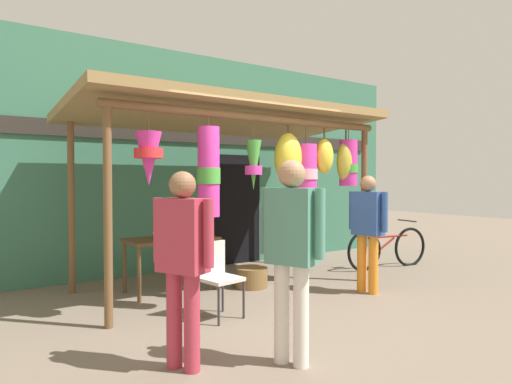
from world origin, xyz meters
TOP-DOWN VIEW (x-y plane):
  - ground_plane at (0.00, 0.00)m, footprint 30.00×30.00m
  - shop_facade at (0.01, 2.69)m, footprint 9.93×0.29m
  - market_stall_canopy at (0.18, 0.89)m, footprint 4.34×2.23m
  - display_table at (-0.68, 1.31)m, footprint 1.22×0.67m
  - flower_heap_on_table at (-0.61, 1.35)m, footprint 0.60×0.42m
  - folding_chair at (-0.72, -0.04)m, footprint 0.46×0.46m
  - wicker_basket_by_table at (0.37, 0.89)m, footprint 0.47×0.47m
  - parked_bicycle at (3.13, 0.72)m, footprint 1.74×0.44m
  - vendor_in_orange at (1.51, -0.26)m, footprint 0.28×0.59m
  - customer_foreground at (-1.62, -1.10)m, footprint 0.38×0.54m
  - shopper_by_bananas at (-0.83, -1.52)m, footprint 0.36×0.55m

SIDE VIEW (x-z plane):
  - ground_plane at x=0.00m, z-range 0.00..0.00m
  - wicker_basket_by_table at x=0.37m, z-range 0.00..0.29m
  - parked_bicycle at x=3.13m, z-range -0.11..0.81m
  - folding_chair at x=-0.72m, z-range 0.08..0.92m
  - display_table at x=-0.68m, z-range 0.29..1.03m
  - flower_heap_on_table at x=-0.61m, z-range 0.74..0.89m
  - vendor_in_orange at x=1.51m, z-range 0.14..1.74m
  - customer_foreground at x=-1.62m, z-range 0.14..1.76m
  - shopper_by_bananas at x=-0.83m, z-range 0.16..1.87m
  - shop_facade at x=0.01m, z-range 0.00..3.71m
  - market_stall_canopy at x=0.18m, z-range 0.91..3.50m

